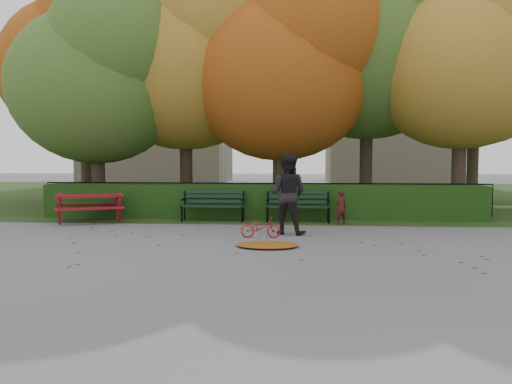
# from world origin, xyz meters

# --- Properties ---
(ground) EXTENTS (90.00, 90.00, 0.00)m
(ground) POSITION_xyz_m (0.00, 0.00, 0.00)
(ground) COLOR slate
(ground) RESTS_ON ground
(grass_strip) EXTENTS (90.00, 90.00, 0.00)m
(grass_strip) POSITION_xyz_m (0.00, 14.00, 0.01)
(grass_strip) COLOR #1B3511
(grass_strip) RESTS_ON ground
(building_left) EXTENTS (10.00, 7.00, 15.00)m
(building_left) POSITION_xyz_m (-9.00, 26.00, 7.50)
(building_left) COLOR #B6A58E
(building_left) RESTS_ON ground
(building_right) EXTENTS (9.00, 6.00, 12.00)m
(building_right) POSITION_xyz_m (8.00, 28.00, 6.00)
(building_right) COLOR #B6A58E
(building_right) RESTS_ON ground
(hedge) EXTENTS (13.00, 0.90, 1.00)m
(hedge) POSITION_xyz_m (0.00, 4.50, 0.50)
(hedge) COLOR black
(hedge) RESTS_ON ground
(iron_fence) EXTENTS (14.00, 0.04, 1.02)m
(iron_fence) POSITION_xyz_m (0.00, 5.30, 0.54)
(iron_fence) COLOR black
(iron_fence) RESTS_ON ground
(tree_a) EXTENTS (5.88, 5.60, 7.48)m
(tree_a) POSITION_xyz_m (-5.19, 5.58, 4.52)
(tree_a) COLOR black
(tree_a) RESTS_ON ground
(tree_b) EXTENTS (6.72, 6.40, 8.79)m
(tree_b) POSITION_xyz_m (-2.44, 6.75, 5.40)
(tree_b) COLOR black
(tree_b) RESTS_ON ground
(tree_c) EXTENTS (6.30, 6.00, 8.00)m
(tree_c) POSITION_xyz_m (0.83, 5.96, 4.82)
(tree_c) COLOR black
(tree_c) RESTS_ON ground
(tree_d) EXTENTS (7.14, 6.80, 9.58)m
(tree_d) POSITION_xyz_m (3.88, 7.23, 5.98)
(tree_d) COLOR black
(tree_d) RESTS_ON ground
(tree_e) EXTENTS (6.09, 5.80, 8.16)m
(tree_e) POSITION_xyz_m (6.52, 5.77, 5.08)
(tree_e) COLOR black
(tree_e) RESTS_ON ground
(tree_f) EXTENTS (6.93, 6.60, 9.19)m
(tree_f) POSITION_xyz_m (-7.13, 9.24, 5.69)
(tree_f) COLOR black
(tree_f) RESTS_ON ground
(tree_g) EXTENTS (6.30, 6.00, 8.55)m
(tree_g) POSITION_xyz_m (8.33, 9.76, 5.37)
(tree_g) COLOR black
(tree_g) RESTS_ON ground
(bench_left) EXTENTS (1.80, 0.57, 0.88)m
(bench_left) POSITION_xyz_m (-1.30, 3.70, 0.52)
(bench_left) COLOR black
(bench_left) RESTS_ON ground
(bench_right) EXTENTS (1.80, 0.57, 0.88)m
(bench_right) POSITION_xyz_m (1.10, 3.70, 0.52)
(bench_right) COLOR black
(bench_right) RESTS_ON ground
(picnic_table) EXTENTS (2.23, 2.06, 0.88)m
(picnic_table) POSITION_xyz_m (-4.72, 3.20, 0.60)
(picnic_table) COLOR maroon
(picnic_table) RESTS_ON ground
(leaf_pile) EXTENTS (1.43, 1.12, 0.09)m
(leaf_pile) POSITION_xyz_m (0.46, -0.28, 0.04)
(leaf_pile) COLOR maroon
(leaf_pile) RESTS_ON ground
(leaf_scatter) EXTENTS (9.00, 5.70, 0.01)m
(leaf_scatter) POSITION_xyz_m (0.00, 0.30, 0.01)
(leaf_scatter) COLOR maroon
(leaf_scatter) RESTS_ON ground
(child) EXTENTS (0.41, 0.34, 0.95)m
(child) POSITION_xyz_m (2.25, 3.20, 0.48)
(child) COLOR #3B1713
(child) RESTS_ON ground
(adult) EXTENTS (1.10, 0.97, 1.91)m
(adult) POSITION_xyz_m (0.84, 1.49, 0.95)
(adult) COLOR black
(adult) RESTS_ON ground
(bicycle) EXTENTS (0.90, 0.32, 0.47)m
(bicycle) POSITION_xyz_m (0.25, 0.85, 0.24)
(bicycle) COLOR #AB0F1E
(bicycle) RESTS_ON ground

